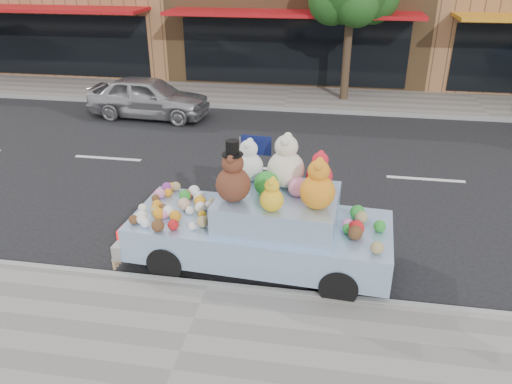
# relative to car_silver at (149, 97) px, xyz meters

# --- Properties ---
(ground) EXTENTS (120.00, 120.00, 0.00)m
(ground) POSITION_rel_car_silver_xyz_m (4.17, -3.61, -0.66)
(ground) COLOR black
(ground) RESTS_ON ground
(near_sidewalk) EXTENTS (60.00, 3.00, 0.12)m
(near_sidewalk) POSITION_rel_car_silver_xyz_m (4.17, -10.11, -0.60)
(near_sidewalk) COLOR gray
(near_sidewalk) RESTS_ON ground
(far_sidewalk) EXTENTS (60.00, 3.00, 0.12)m
(far_sidewalk) POSITION_rel_car_silver_xyz_m (4.17, 2.89, -0.60)
(far_sidewalk) COLOR gray
(far_sidewalk) RESTS_ON ground
(near_kerb) EXTENTS (60.00, 0.12, 0.13)m
(near_kerb) POSITION_rel_car_silver_xyz_m (4.17, -8.61, -0.60)
(near_kerb) COLOR gray
(near_kerb) RESTS_ON ground
(far_kerb) EXTENTS (60.00, 0.12, 0.13)m
(far_kerb) POSITION_rel_car_silver_xyz_m (4.17, 1.39, -0.60)
(far_kerb) COLOR gray
(far_kerb) RESTS_ON ground
(car_silver) EXTENTS (3.97, 1.81, 1.32)m
(car_silver) POSITION_rel_car_silver_xyz_m (0.00, 0.00, 0.00)
(car_silver) COLOR #A3A3A8
(car_silver) RESTS_ON ground
(art_car) EXTENTS (4.58, 2.01, 2.34)m
(art_car) POSITION_rel_car_silver_xyz_m (4.89, -7.72, 0.16)
(art_car) COLOR black
(art_car) RESTS_ON ground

